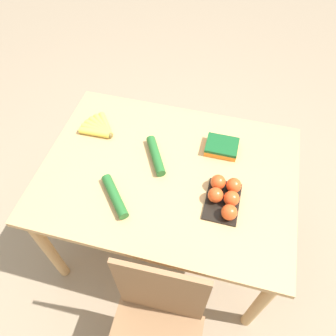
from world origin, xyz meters
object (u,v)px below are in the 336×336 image
at_px(chair, 156,333).
at_px(cucumber_near, 115,196).
at_px(banana_bunch, 100,128).
at_px(cucumber_far, 156,156).
at_px(tomato_pack, 225,196).
at_px(carrot_bag, 222,146).

distance_m(chair, cucumber_near, 0.65).
bearing_deg(banana_bunch, cucumber_far, 162.26).
relative_size(chair, cucumber_far, 4.14).
bearing_deg(tomato_pack, banana_bunch, -20.40).
height_order(banana_bunch, tomato_pack, tomato_pack).
height_order(chair, cucumber_near, chair).
distance_m(tomato_pack, cucumber_near, 0.53).
xyz_separation_m(chair, banana_bunch, (0.57, -0.88, 0.29)).
xyz_separation_m(banana_bunch, cucumber_far, (-0.36, 0.12, 0.01)).
relative_size(banana_bunch, tomato_pack, 0.82).
bearing_deg(cucumber_near, banana_bunch, -59.47).
xyz_separation_m(banana_bunch, carrot_bag, (-0.69, -0.03, 0.01)).
xyz_separation_m(cucumber_near, cucumber_far, (-0.12, -0.29, 0.00)).
bearing_deg(tomato_pack, cucumber_near, 13.92).
distance_m(banana_bunch, tomato_pack, 0.80).
height_order(chair, cucumber_far, chair).
bearing_deg(chair, banana_bunch, 121.12).
bearing_deg(chair, cucumber_near, 122.98).
height_order(tomato_pack, cucumber_near, tomato_pack).
bearing_deg(cucumber_far, banana_bunch, -17.74).
relative_size(banana_bunch, cucumber_far, 0.81).
relative_size(carrot_bag, cucumber_near, 0.78).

